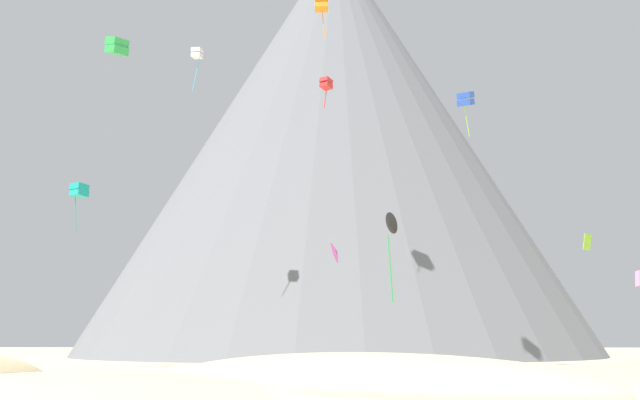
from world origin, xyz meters
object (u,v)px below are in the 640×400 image
kite_green_mid (117,46)px  kite_blue_mid (466,99)px  rock_massif (336,146)px  kite_black_low (390,226)px  kite_teal_mid (79,191)px  kite_pink_low (638,278)px  bush_ridge_crest (580,383)px  kite_lime_low (587,242)px  bush_near_right (62,388)px  kite_magenta_low (336,252)px  kite_white_high (197,54)px  kite_orange_high (322,4)px  bush_scatter_east (4,375)px  kite_red_mid (326,84)px

kite_green_mid → kite_blue_mid: 32.84m
kite_green_mid → kite_blue_mid: (28.21, 16.80, 0.40)m
rock_massif → kite_green_mid: rock_massif is taller
kite_black_low → kite_blue_mid: bearing=135.6°
kite_teal_mid → kite_black_low: bearing=175.8°
kite_pink_low → kite_green_mid: bearing=-54.6°
rock_massif → kite_pink_low: 57.34m
bush_ridge_crest → kite_lime_low: kite_lime_low is taller
bush_near_right → kite_magenta_low: 35.37m
bush_ridge_crest → kite_teal_mid: kite_teal_mid is taller
rock_massif → kite_white_high: 43.29m
kite_magenta_low → kite_orange_high: bearing=-1.8°
kite_pink_low → kite_lime_low: (-5.64, -4.04, 3.03)m
rock_massif → kite_pink_low: size_ratio=66.04×
kite_orange_high → kite_black_low: bearing=99.8°
bush_near_right → bush_scatter_east: size_ratio=1.20×
bush_ridge_crest → kite_black_low: bearing=143.3°
kite_teal_mid → kite_blue_mid: kite_blue_mid is taller
kite_teal_mid → bush_scatter_east: bearing=129.7°
bush_ridge_crest → kite_magenta_low: size_ratio=1.09×
bush_scatter_east → kite_lime_low: size_ratio=0.92×
kite_blue_mid → kite_magenta_low: bearing=-118.8°
bush_ridge_crest → kite_pink_low: size_ratio=1.34×
bush_near_right → kite_teal_mid: kite_teal_mid is taller
kite_white_high → bush_scatter_east: bearing=-174.5°
bush_ridge_crest → bush_near_right: bearing=-160.1°
bush_near_right → kite_lime_low: size_ratio=1.11×
bush_near_right → kite_magenta_low: size_ratio=0.87×
kite_green_mid → kite_lime_low: bearing=152.7°
kite_black_low → bush_near_right: bearing=-68.6°
kite_magenta_low → kite_green_mid: bearing=111.3°
bush_near_right → kite_red_mid: size_ratio=0.59×
kite_lime_low → kite_magenta_low: bearing=21.8°
kite_white_high → kite_pink_low: bearing=-80.1°
kite_green_mid → kite_pink_low: (44.43, 20.89, -16.08)m
rock_massif → kite_white_high: size_ratio=21.83×
kite_teal_mid → kite_red_mid: kite_red_mid is taller
kite_magenta_low → rock_massif: bearing=-7.2°
kite_red_mid → kite_blue_mid: bearing=-134.8°
bush_scatter_east → kite_pink_low: size_ratio=0.90×
bush_near_right → kite_magenta_low: (11.26, 32.27, 9.08)m
kite_magenta_low → kite_white_high: kite_white_high is taller
kite_green_mid → bush_near_right: bearing=51.3°
bush_ridge_crest → kite_teal_mid: bearing=144.3°
bush_near_right → kite_white_high: 55.98m
kite_teal_mid → kite_black_low: (26.16, -18.57, -5.68)m
rock_massif → kite_lime_low: (23.71, -47.61, -19.94)m
bush_ridge_crest → kite_green_mid: size_ratio=1.09×
bush_ridge_crest → kite_magenta_low: bearing=119.7°
bush_scatter_east → kite_red_mid: kite_red_mid is taller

